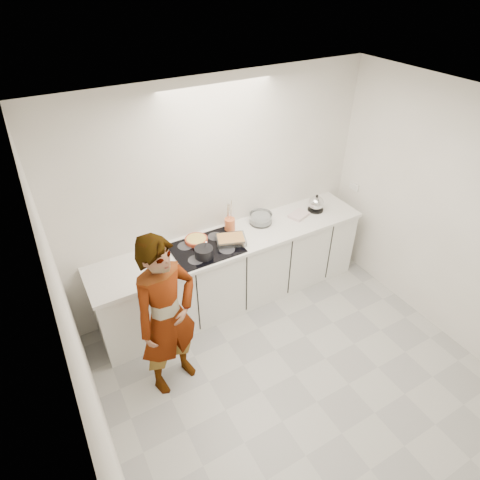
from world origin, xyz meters
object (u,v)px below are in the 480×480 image
kettle (316,204)px  utensil_crock (230,225)px  saucepan (204,252)px  mixing_bowl (261,219)px  tart_dish (196,240)px  hob (206,248)px  cook (167,317)px  baking_dish (231,239)px

kettle → utensil_crock: 1.13m
saucepan → mixing_bowl: (0.86, 0.28, -0.01)m
tart_dish → utensil_crock: size_ratio=1.83×
kettle → hob: bearing=-178.0°
cook → saucepan: bearing=25.1°
saucepan → cook: size_ratio=0.11×
baking_dish → cook: 1.19m
saucepan → baking_dish: bearing=13.9°
kettle → baking_dish: bearing=-175.7°
baking_dish → utensil_crock: 0.26m
utensil_crock → cook: (-1.11, -0.88, -0.13)m
hob → saucepan: 0.17m
baking_dish → mixing_bowl: size_ratio=1.33×
tart_dish → mixing_bowl: size_ratio=0.97×
tart_dish → kettle: (1.56, -0.10, 0.06)m
saucepan → utensil_crock: size_ratio=1.30×
kettle → cook: (-2.23, -0.74, -0.14)m
tart_dish → saucepan: saucepan is taller
mixing_bowl → utensil_crock: bearing=173.3°
kettle → saucepan: bearing=-173.5°
baking_dish → mixing_bowl: 0.53m
baking_dish → kettle: (1.24, 0.09, 0.04)m
hob → utensil_crock: (0.39, 0.19, 0.07)m
mixing_bowl → kettle: kettle is taller
saucepan → tart_dish: bearing=81.7°
hob → cook: (-0.72, -0.69, -0.06)m
saucepan → kettle: bearing=6.5°
kettle → cook: bearing=-161.7°
tart_dish → saucepan: 0.29m
baking_dish → tart_dish: bearing=148.8°
kettle → cook: cook is taller
baking_dish → kettle: 1.24m
baking_dish → utensil_crock: (0.11, 0.23, 0.03)m
saucepan → utensil_crock: bearing=33.9°
tart_dish → cook: bearing=-128.6°
kettle → utensil_crock: bearing=173.0°
tart_dish → cook: (-0.67, -0.84, -0.09)m
mixing_bowl → utensil_crock: size_ratio=1.89×
tart_dish → kettle: 1.57m
tart_dish → utensil_crock: utensil_crock is taller
kettle → utensil_crock: kettle is taller
tart_dish → utensil_crock: (0.44, 0.03, 0.04)m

